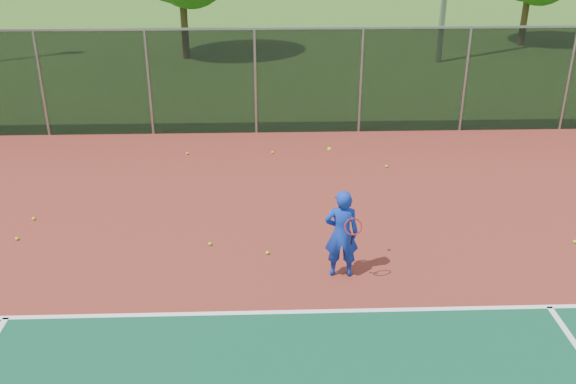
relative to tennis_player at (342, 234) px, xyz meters
name	(u,v)px	position (x,y,z in m)	size (l,w,h in m)	color
court_apron	(446,348)	(1.40, -2.16, -0.85)	(30.00, 20.00, 0.02)	maroon
fence_back	(361,80)	(1.40, 7.84, 0.70)	(30.00, 0.06, 3.03)	black
tennis_player	(342,234)	(0.00, 0.00, 0.00)	(0.63, 0.63, 2.44)	#112EA6
practice_ball_0	(387,166)	(1.74, 5.05, -0.81)	(0.07, 0.07, 0.07)	#B3D318
practice_ball_1	(575,242)	(4.79, 0.99, -0.81)	(0.07, 0.07, 0.07)	#B3D318
practice_ball_2	(210,244)	(-2.46, 1.15, -0.81)	(0.07, 0.07, 0.07)	#B3D318
practice_ball_3	(17,239)	(-6.34, 1.50, -0.81)	(0.07, 0.07, 0.07)	#B3D318
practice_ball_5	(34,219)	(-6.30, 2.38, -0.81)	(0.07, 0.07, 0.07)	#B3D318
practice_ball_6	(272,152)	(-1.16, 6.11, -0.81)	(0.07, 0.07, 0.07)	#B3D318
practice_ball_7	(267,253)	(-1.32, 0.76, -0.81)	(0.07, 0.07, 0.07)	#B3D318
practice_ball_8	(187,153)	(-3.44, 6.12, -0.81)	(0.07, 0.07, 0.07)	#B3D318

